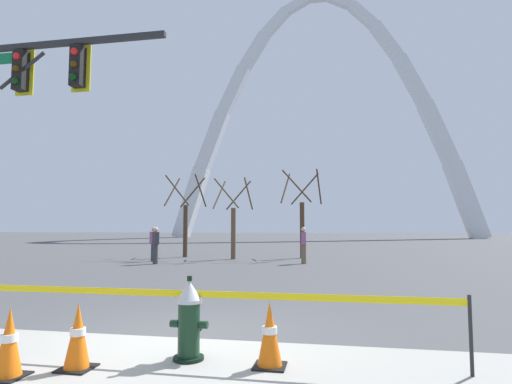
{
  "coord_description": "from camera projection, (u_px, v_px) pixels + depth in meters",
  "views": [
    {
      "loc": [
        2.16,
        -5.92,
        1.57
      ],
      "look_at": [
        0.13,
        5.0,
        2.5
      ],
      "focal_mm": 29.85,
      "sensor_mm": 36.0,
      "label": 1
    }
  ],
  "objects": [
    {
      "name": "tree_center_left",
      "position": [
        302.0,
        219.0,
        22.06
      ],
      "size": [
        2.08,
        2.09,
        4.52
      ],
      "color": "#473323",
      "rests_on": "ground"
    },
    {
      "name": "traffic_cone_by_hydrant",
      "position": [
        9.0,
        343.0,
        4.46
      ],
      "size": [
        0.36,
        0.36,
        0.73
      ],
      "color": "black",
      "rests_on": "ground"
    },
    {
      "name": "ground_plane",
      "position": [
        183.0,
        338.0,
        6.06
      ],
      "size": [
        240.0,
        240.0,
        0.0
      ],
      "primitive_type": "plane",
      "color": "#474749"
    },
    {
      "name": "caution_tape_barrier",
      "position": [
        207.0,
        309.0,
        5.07
      ],
      "size": [
        5.87,
        0.09,
        0.85
      ],
      "color": "#232326",
      "rests_on": "ground"
    },
    {
      "name": "pedestrian_standing_center",
      "position": [
        153.0,
        244.0,
        19.81
      ],
      "size": [
        0.38,
        0.28,
        1.59
      ],
      "color": "#38383D",
      "rests_on": "ground"
    },
    {
      "name": "monument_arch",
      "position": [
        320.0,
        127.0,
        66.04
      ],
      "size": [
        47.24,
        2.32,
        39.14
      ],
      "color": "silver",
      "rests_on": "ground"
    },
    {
      "name": "tree_far_left",
      "position": [
        185.0,
        221.0,
        22.78
      ],
      "size": [
        2.0,
        2.02,
        4.35
      ],
      "color": "#473323",
      "rests_on": "ground"
    },
    {
      "name": "tree_left_mid",
      "position": [
        233.0,
        223.0,
        21.33
      ],
      "size": [
        1.86,
        1.87,
        4.02
      ],
      "color": "brown",
      "rests_on": "ground"
    },
    {
      "name": "pedestrian_walking_right",
      "position": [
        304.0,
        245.0,
        18.53
      ],
      "size": [
        0.23,
        0.36,
        1.59
      ],
      "color": "brown",
      "rests_on": "ground"
    },
    {
      "name": "traffic_cone_mid_sidewalk",
      "position": [
        270.0,
        335.0,
        4.8
      ],
      "size": [
        0.36,
        0.36,
        0.73
      ],
      "color": "black",
      "rests_on": "ground"
    },
    {
      "name": "traffic_signal_gantry",
      "position": [
        8.0,
        114.0,
        9.42
      ],
      "size": [
        5.02,
        0.44,
        6.0
      ],
      "color": "#232326",
      "rests_on": "ground"
    },
    {
      "name": "fire_hydrant",
      "position": [
        189.0,
        320.0,
        5.07
      ],
      "size": [
        0.46,
        0.48,
        0.99
      ],
      "color": "black",
      "rests_on": "ground"
    },
    {
      "name": "pedestrian_walking_left",
      "position": [
        156.0,
        245.0,
        18.38
      ],
      "size": [
        0.38,
        0.39,
        1.59
      ],
      "color": "#38383D",
      "rests_on": "ground"
    },
    {
      "name": "traffic_cone_curb_edge",
      "position": [
        78.0,
        337.0,
        4.72
      ],
      "size": [
        0.36,
        0.36,
        0.73
      ],
      "color": "black",
      "rests_on": "ground"
    }
  ]
}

